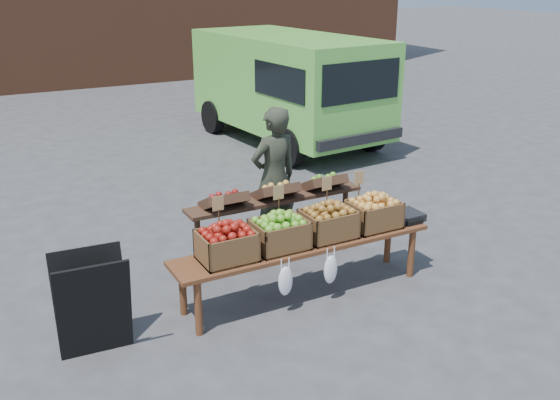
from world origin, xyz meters
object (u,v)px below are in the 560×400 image
delivery_van (288,90)px  crate_green_apples (373,214)px  crate_russet_pears (280,235)px  crate_red_apples (328,224)px  display_bench (304,268)px  weighing_scale (405,216)px  chalkboard_sign (92,304)px  vendor (274,178)px  back_table (276,221)px  crate_golden_apples (227,246)px

delivery_van → crate_green_apples: delivery_van is taller
crate_russet_pears → crate_red_apples: 0.55m
display_bench → crate_green_apples: (0.82, 0.00, 0.42)m
weighing_scale → crate_red_apples: bearing=180.0°
chalkboard_sign → crate_red_apples: bearing=4.8°
crate_red_apples → crate_green_apples: 0.55m
vendor → weighing_scale: bearing=120.8°
back_table → crate_red_apples: 0.77m
delivery_van → crate_green_apples: (-1.94, -5.32, -0.28)m
delivery_van → display_bench: (-2.77, -5.32, -0.70)m
delivery_van → display_bench: size_ratio=1.63×
crate_green_apples → weighing_scale: 0.44m
display_bench → weighing_scale: bearing=0.0°
chalkboard_sign → weighing_scale: (3.32, 0.03, 0.15)m
crate_golden_apples → crate_red_apples: (1.10, 0.00, 0.00)m
crate_red_apples → crate_green_apples: bearing=0.0°
crate_russet_pears → crate_green_apples: size_ratio=1.00×
weighing_scale → crate_russet_pears: bearing=180.0°
crate_golden_apples → delivery_van: bearing=56.0°
chalkboard_sign → back_table: bearing=23.4°
back_table → vendor: bearing=63.9°
display_bench → weighing_scale: 1.29m
delivery_van → weighing_scale: 5.55m
crate_green_apples → weighing_scale: bearing=0.0°
vendor → crate_green_apples: bearing=106.1°
crate_russet_pears → vendor: bearing=64.3°
crate_red_apples → weighing_scale: crate_red_apples is taller
vendor → chalkboard_sign: bearing=21.6°
back_table → crate_russet_pears: (-0.34, -0.72, 0.19)m
display_bench → crate_red_apples: (0.27, 0.00, 0.42)m
vendor → crate_red_apples: 1.24m
back_table → weighing_scale: back_table is taller
crate_golden_apples → weighing_scale: 2.08m
crate_golden_apples → crate_red_apples: same height
display_bench → crate_golden_apples: size_ratio=5.40×
weighing_scale → vendor: bearing=127.2°
chalkboard_sign → crate_golden_apples: (1.24, 0.03, 0.25)m
delivery_van → vendor: 4.77m
crate_green_apples → chalkboard_sign: bearing=-179.3°
vendor → crate_red_apples: (-0.04, -1.23, -0.12)m
chalkboard_sign → crate_green_apples: bearing=4.6°
chalkboard_sign → crate_red_apples: size_ratio=1.83×
display_bench → crate_red_apples: bearing=0.0°
display_bench → delivery_van: bearing=62.5°
crate_russet_pears → chalkboard_sign: bearing=-178.9°
crate_red_apples → delivery_van: bearing=64.9°
delivery_van → crate_red_apples: size_ratio=8.82×
crate_russet_pears → weighing_scale: size_ratio=1.47×
display_bench → crate_red_apples: crate_red_apples is taller
back_table → crate_red_apples: (0.21, -0.72, 0.19)m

